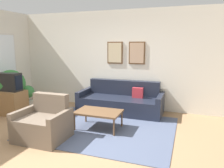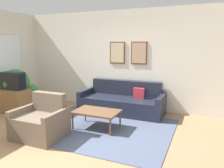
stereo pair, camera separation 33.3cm
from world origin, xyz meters
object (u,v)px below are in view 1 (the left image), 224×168
at_px(coffee_table, 99,113).
at_px(tv, 9,82).
at_px(armchair, 44,124).
at_px(potted_plant_tall, 11,84).
at_px(couch, 121,102).

bearing_deg(coffee_table, tv, 175.78).
relative_size(coffee_table, armchair, 1.05).
xyz_separation_m(tv, potted_plant_tall, (-0.15, 0.22, -0.11)).
distance_m(couch, coffee_table, 1.30).
xyz_separation_m(tv, armchair, (1.76, -1.00, -0.56)).
height_order(coffee_table, potted_plant_tall, potted_plant_tall).
bearing_deg(couch, potted_plant_tall, -162.24).
bearing_deg(tv, armchair, -29.55).
relative_size(couch, tv, 3.41).
xyz_separation_m(couch, coffee_table, (-0.10, -1.30, 0.08)).
distance_m(armchair, potted_plant_tall, 2.30).
bearing_deg(armchair, coffee_table, 45.80).
bearing_deg(armchair, couch, 67.20).
distance_m(couch, potted_plant_tall, 2.96).
bearing_deg(couch, armchair, -112.67).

